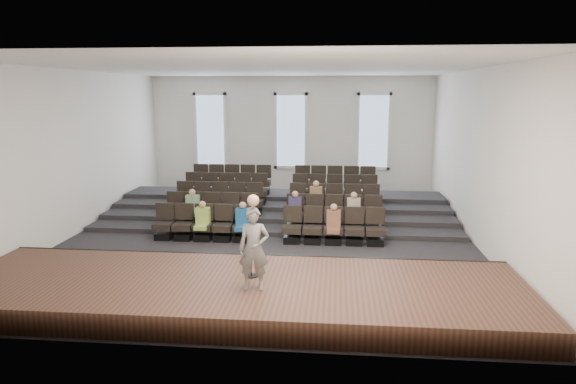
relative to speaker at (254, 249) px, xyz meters
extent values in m
plane|color=black|center=(-0.41, 5.47, -1.32)|extent=(14.00, 14.00, 0.00)
cube|color=white|center=(-0.41, 5.47, 3.69)|extent=(12.00, 14.00, 0.02)
cube|color=white|center=(-0.41, 12.49, 1.18)|extent=(12.00, 0.04, 5.00)
cube|color=white|center=(-0.41, -1.55, 1.18)|extent=(12.00, 0.04, 5.00)
cube|color=white|center=(-6.43, 5.47, 1.18)|extent=(0.04, 14.00, 5.00)
cube|color=white|center=(5.61, 5.47, 1.18)|extent=(0.04, 14.00, 5.00)
cube|color=#4C3020|center=(-0.41, 0.37, -1.07)|extent=(11.80, 3.60, 0.50)
cube|color=black|center=(-0.41, 2.14, -1.07)|extent=(11.80, 0.06, 0.52)
cube|color=black|center=(-0.41, 7.80, -1.25)|extent=(11.80, 4.80, 0.15)
cube|color=black|center=(-0.41, 8.32, -1.17)|extent=(11.80, 3.75, 0.30)
cube|color=black|center=(-0.41, 8.85, -1.10)|extent=(11.80, 2.70, 0.45)
cube|color=black|center=(-0.41, 9.37, -1.02)|extent=(11.80, 1.65, 0.60)
cube|color=black|center=(-3.53, 4.87, -1.22)|extent=(0.47, 0.43, 0.20)
cube|color=black|center=(-3.53, 4.87, -0.91)|extent=(0.55, 0.50, 0.19)
cube|color=black|center=(-3.53, 5.08, -0.50)|extent=(0.55, 0.08, 0.50)
cube|color=black|center=(-2.93, 4.87, -1.22)|extent=(0.47, 0.43, 0.20)
cube|color=black|center=(-2.93, 4.87, -0.91)|extent=(0.55, 0.50, 0.19)
cube|color=black|center=(-2.93, 5.08, -0.50)|extent=(0.55, 0.08, 0.50)
cube|color=black|center=(-2.33, 4.87, -1.22)|extent=(0.47, 0.43, 0.20)
cube|color=black|center=(-2.33, 4.87, -0.91)|extent=(0.55, 0.50, 0.19)
cube|color=black|center=(-2.33, 5.08, -0.50)|extent=(0.55, 0.08, 0.50)
cube|color=black|center=(-1.73, 4.87, -1.22)|extent=(0.47, 0.43, 0.20)
cube|color=black|center=(-1.73, 4.87, -0.91)|extent=(0.55, 0.50, 0.19)
cube|color=black|center=(-1.73, 5.08, -0.50)|extent=(0.55, 0.08, 0.50)
cube|color=black|center=(-1.13, 4.87, -1.22)|extent=(0.47, 0.43, 0.20)
cube|color=black|center=(-1.13, 4.87, -0.91)|extent=(0.55, 0.50, 0.19)
cube|color=black|center=(-1.13, 5.08, -0.50)|extent=(0.55, 0.08, 0.50)
cube|color=black|center=(0.32, 4.87, -1.22)|extent=(0.47, 0.43, 0.20)
cube|color=black|center=(0.32, 4.87, -0.91)|extent=(0.55, 0.50, 0.19)
cube|color=black|center=(0.32, 5.08, -0.50)|extent=(0.55, 0.08, 0.50)
cube|color=black|center=(0.92, 4.87, -1.22)|extent=(0.47, 0.43, 0.20)
cube|color=black|center=(0.92, 4.87, -0.91)|extent=(0.55, 0.50, 0.19)
cube|color=black|center=(0.92, 5.08, -0.50)|extent=(0.55, 0.08, 0.50)
cube|color=black|center=(1.52, 4.87, -1.22)|extent=(0.47, 0.43, 0.20)
cube|color=black|center=(1.52, 4.87, -0.91)|extent=(0.55, 0.50, 0.19)
cube|color=black|center=(1.52, 5.08, -0.50)|extent=(0.55, 0.08, 0.50)
cube|color=black|center=(2.12, 4.87, -1.22)|extent=(0.47, 0.43, 0.20)
cube|color=black|center=(2.12, 4.87, -0.91)|extent=(0.55, 0.50, 0.19)
cube|color=black|center=(2.12, 5.08, -0.50)|extent=(0.55, 0.08, 0.50)
cube|color=black|center=(2.72, 4.87, -1.22)|extent=(0.47, 0.43, 0.20)
cube|color=black|center=(2.72, 4.87, -0.91)|extent=(0.55, 0.50, 0.19)
cube|color=black|center=(2.72, 5.08, -0.50)|extent=(0.55, 0.08, 0.50)
cube|color=black|center=(-3.53, 5.92, -1.07)|extent=(0.47, 0.43, 0.20)
cube|color=black|center=(-3.53, 5.92, -0.76)|extent=(0.55, 0.50, 0.19)
cube|color=black|center=(-3.53, 6.13, -0.35)|extent=(0.55, 0.08, 0.50)
cube|color=black|center=(-2.93, 5.92, -1.07)|extent=(0.47, 0.43, 0.20)
cube|color=black|center=(-2.93, 5.92, -0.76)|extent=(0.55, 0.50, 0.19)
cube|color=black|center=(-2.93, 6.13, -0.35)|extent=(0.55, 0.08, 0.50)
cube|color=black|center=(-2.33, 5.92, -1.07)|extent=(0.47, 0.43, 0.20)
cube|color=black|center=(-2.33, 5.92, -0.76)|extent=(0.55, 0.50, 0.19)
cube|color=black|center=(-2.33, 6.13, -0.35)|extent=(0.55, 0.08, 0.50)
cube|color=black|center=(-1.73, 5.92, -1.07)|extent=(0.47, 0.43, 0.20)
cube|color=black|center=(-1.73, 5.92, -0.76)|extent=(0.55, 0.50, 0.19)
cube|color=black|center=(-1.73, 6.13, -0.35)|extent=(0.55, 0.08, 0.50)
cube|color=black|center=(-1.13, 5.92, -1.07)|extent=(0.47, 0.43, 0.20)
cube|color=black|center=(-1.13, 5.92, -0.76)|extent=(0.55, 0.50, 0.19)
cube|color=black|center=(-1.13, 6.13, -0.35)|extent=(0.55, 0.08, 0.50)
cube|color=black|center=(0.32, 5.92, -1.07)|extent=(0.47, 0.43, 0.20)
cube|color=black|center=(0.32, 5.92, -0.76)|extent=(0.55, 0.50, 0.19)
cube|color=black|center=(0.32, 6.13, -0.35)|extent=(0.55, 0.08, 0.50)
cube|color=black|center=(0.92, 5.92, -1.07)|extent=(0.47, 0.43, 0.20)
cube|color=black|center=(0.92, 5.92, -0.76)|extent=(0.55, 0.50, 0.19)
cube|color=black|center=(0.92, 6.13, -0.35)|extent=(0.55, 0.08, 0.50)
cube|color=black|center=(1.52, 5.92, -1.07)|extent=(0.47, 0.43, 0.20)
cube|color=black|center=(1.52, 5.92, -0.76)|extent=(0.55, 0.50, 0.19)
cube|color=black|center=(1.52, 6.13, -0.35)|extent=(0.55, 0.08, 0.50)
cube|color=black|center=(2.12, 5.92, -1.07)|extent=(0.47, 0.43, 0.20)
cube|color=black|center=(2.12, 5.92, -0.76)|extent=(0.55, 0.50, 0.19)
cube|color=black|center=(2.12, 6.13, -0.35)|extent=(0.55, 0.08, 0.50)
cube|color=black|center=(2.72, 5.92, -1.07)|extent=(0.47, 0.43, 0.20)
cube|color=black|center=(2.72, 5.92, -0.76)|extent=(0.55, 0.50, 0.19)
cube|color=black|center=(2.72, 6.13, -0.35)|extent=(0.55, 0.08, 0.50)
cube|color=black|center=(-3.53, 6.97, -0.92)|extent=(0.47, 0.42, 0.20)
cube|color=black|center=(-3.53, 6.97, -0.61)|extent=(0.55, 0.50, 0.19)
cube|color=black|center=(-3.53, 7.18, -0.20)|extent=(0.55, 0.08, 0.50)
cube|color=black|center=(-2.93, 6.97, -0.92)|extent=(0.47, 0.42, 0.20)
cube|color=black|center=(-2.93, 6.97, -0.61)|extent=(0.55, 0.50, 0.19)
cube|color=black|center=(-2.93, 7.18, -0.20)|extent=(0.55, 0.08, 0.50)
cube|color=black|center=(-2.33, 6.97, -0.92)|extent=(0.47, 0.42, 0.20)
cube|color=black|center=(-2.33, 6.97, -0.61)|extent=(0.55, 0.50, 0.19)
cube|color=black|center=(-2.33, 7.18, -0.20)|extent=(0.55, 0.08, 0.50)
cube|color=black|center=(-1.73, 6.97, -0.92)|extent=(0.47, 0.42, 0.20)
cube|color=black|center=(-1.73, 6.97, -0.61)|extent=(0.55, 0.50, 0.19)
cube|color=black|center=(-1.73, 7.18, -0.20)|extent=(0.55, 0.08, 0.50)
cube|color=black|center=(-1.13, 6.97, -0.92)|extent=(0.47, 0.42, 0.20)
cube|color=black|center=(-1.13, 6.97, -0.61)|extent=(0.55, 0.50, 0.19)
cube|color=black|center=(-1.13, 7.18, -0.20)|extent=(0.55, 0.08, 0.50)
cube|color=black|center=(0.32, 6.97, -0.92)|extent=(0.47, 0.42, 0.20)
cube|color=black|center=(0.32, 6.97, -0.61)|extent=(0.55, 0.50, 0.19)
cube|color=black|center=(0.32, 7.18, -0.20)|extent=(0.55, 0.08, 0.50)
cube|color=black|center=(0.92, 6.97, -0.92)|extent=(0.47, 0.42, 0.20)
cube|color=black|center=(0.92, 6.97, -0.61)|extent=(0.55, 0.50, 0.19)
cube|color=black|center=(0.92, 7.18, -0.20)|extent=(0.55, 0.08, 0.50)
cube|color=black|center=(1.52, 6.97, -0.92)|extent=(0.47, 0.42, 0.20)
cube|color=black|center=(1.52, 6.97, -0.61)|extent=(0.55, 0.50, 0.19)
cube|color=black|center=(1.52, 7.18, -0.20)|extent=(0.55, 0.08, 0.50)
cube|color=black|center=(2.12, 6.97, -0.92)|extent=(0.47, 0.42, 0.20)
cube|color=black|center=(2.12, 6.97, -0.61)|extent=(0.55, 0.50, 0.19)
cube|color=black|center=(2.12, 7.18, -0.20)|extent=(0.55, 0.08, 0.50)
cube|color=black|center=(2.72, 6.97, -0.92)|extent=(0.47, 0.42, 0.20)
cube|color=black|center=(2.72, 6.97, -0.61)|extent=(0.55, 0.50, 0.19)
cube|color=black|center=(2.72, 7.18, -0.20)|extent=(0.55, 0.08, 0.50)
cube|color=black|center=(-3.53, 8.02, -0.77)|extent=(0.47, 0.42, 0.20)
cube|color=black|center=(-3.53, 8.02, -0.46)|extent=(0.55, 0.50, 0.19)
cube|color=black|center=(-3.53, 8.23, -0.05)|extent=(0.55, 0.08, 0.50)
cube|color=black|center=(-2.93, 8.02, -0.77)|extent=(0.47, 0.42, 0.20)
cube|color=black|center=(-2.93, 8.02, -0.46)|extent=(0.55, 0.50, 0.19)
cube|color=black|center=(-2.93, 8.23, -0.05)|extent=(0.55, 0.08, 0.50)
cube|color=black|center=(-2.33, 8.02, -0.77)|extent=(0.47, 0.42, 0.20)
cube|color=black|center=(-2.33, 8.02, -0.46)|extent=(0.55, 0.50, 0.19)
cube|color=black|center=(-2.33, 8.23, -0.05)|extent=(0.55, 0.08, 0.50)
cube|color=black|center=(-1.73, 8.02, -0.77)|extent=(0.47, 0.42, 0.20)
cube|color=black|center=(-1.73, 8.02, -0.46)|extent=(0.55, 0.50, 0.19)
cube|color=black|center=(-1.73, 8.23, -0.05)|extent=(0.55, 0.08, 0.50)
cube|color=black|center=(-1.13, 8.02, -0.77)|extent=(0.47, 0.42, 0.20)
cube|color=black|center=(-1.13, 8.02, -0.46)|extent=(0.55, 0.50, 0.19)
cube|color=black|center=(-1.13, 8.23, -0.05)|extent=(0.55, 0.08, 0.50)
cube|color=black|center=(0.32, 8.02, -0.77)|extent=(0.47, 0.42, 0.20)
cube|color=black|center=(0.32, 8.02, -0.46)|extent=(0.55, 0.50, 0.19)
cube|color=black|center=(0.32, 8.23, -0.05)|extent=(0.55, 0.08, 0.50)
cube|color=black|center=(0.92, 8.02, -0.77)|extent=(0.47, 0.42, 0.20)
cube|color=black|center=(0.92, 8.02, -0.46)|extent=(0.55, 0.50, 0.19)
cube|color=black|center=(0.92, 8.23, -0.05)|extent=(0.55, 0.08, 0.50)
cube|color=black|center=(1.52, 8.02, -0.77)|extent=(0.47, 0.42, 0.20)
cube|color=black|center=(1.52, 8.02, -0.46)|extent=(0.55, 0.50, 0.19)
cube|color=black|center=(1.52, 8.23, -0.05)|extent=(0.55, 0.08, 0.50)
cube|color=black|center=(2.12, 8.02, -0.77)|extent=(0.47, 0.42, 0.20)
cube|color=black|center=(2.12, 8.02, -0.46)|extent=(0.55, 0.50, 0.19)
cube|color=black|center=(2.12, 8.23, -0.05)|extent=(0.55, 0.08, 0.50)
cube|color=black|center=(2.72, 8.02, -0.77)|extent=(0.47, 0.42, 0.20)
cube|color=black|center=(2.72, 8.02, -0.46)|extent=(0.55, 0.50, 0.19)
cube|color=black|center=(2.72, 8.23, -0.05)|extent=(0.55, 0.08, 0.50)
cube|color=black|center=(-3.53, 9.07, -0.62)|extent=(0.47, 0.42, 0.20)
cube|color=black|center=(-3.53, 9.07, -0.31)|extent=(0.55, 0.50, 0.19)
cube|color=black|center=(-3.53, 9.28, 0.10)|extent=(0.55, 0.08, 0.50)
cube|color=black|center=(-2.93, 9.07, -0.62)|extent=(0.47, 0.42, 0.20)
cube|color=black|center=(-2.93, 9.07, -0.31)|extent=(0.55, 0.50, 0.19)
cube|color=black|center=(-2.93, 9.28, 0.10)|extent=(0.55, 0.08, 0.50)
cube|color=black|center=(-2.33, 9.07, -0.62)|extent=(0.47, 0.42, 0.20)
cube|color=black|center=(-2.33, 9.07, -0.31)|extent=(0.55, 0.50, 0.19)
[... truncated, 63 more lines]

